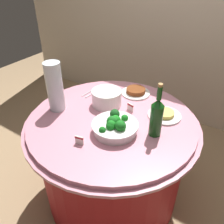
{
  "coord_description": "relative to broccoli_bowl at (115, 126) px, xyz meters",
  "views": [
    {
      "loc": [
        0.69,
        -1.05,
        1.64
      ],
      "look_at": [
        0.0,
        0.0,
        0.79
      ],
      "focal_mm": 37.57,
      "sensor_mm": 36.0,
      "label": 1
    }
  ],
  "objects": [
    {
      "name": "label_placard_mid",
      "position": [
        -0.04,
        0.26,
        -0.01
      ],
      "size": [
        0.05,
        0.02,
        0.05
      ],
      "color": "white",
      "rests_on": "buffet_table"
    },
    {
      "name": "buffet_table",
      "position": [
        -0.09,
        0.11,
        -0.41
      ],
      "size": [
        1.16,
        1.16,
        0.74
      ],
      "color": "maroon",
      "rests_on": "ground_plane"
    },
    {
      "name": "plate_stack",
      "position": [
        -0.22,
        0.23,
        0.01
      ],
      "size": [
        0.21,
        0.21,
        0.11
      ],
      "color": "white",
      "rests_on": "buffet_table"
    },
    {
      "name": "decorative_fruit_vase",
      "position": [
        -0.47,
        0.0,
        0.12
      ],
      "size": [
        0.11,
        0.11,
        0.34
      ],
      "color": "silver",
      "rests_on": "buffet_table"
    },
    {
      "name": "label_placard_front",
      "position": [
        -0.11,
        -0.2,
        -0.01
      ],
      "size": [
        0.05,
        0.02,
        0.05
      ],
      "color": "white",
      "rests_on": "buffet_table"
    },
    {
      "name": "food_plate_noodles",
      "position": [
        0.18,
        0.32,
        -0.03
      ],
      "size": [
        0.22,
        0.22,
        0.04
      ],
      "color": "white",
      "rests_on": "buffet_table"
    },
    {
      "name": "broccoli_bowl",
      "position": [
        0.0,
        0.0,
        0.0
      ],
      "size": [
        0.28,
        0.28,
        0.12
      ],
      "color": "white",
      "rests_on": "buffet_table"
    },
    {
      "name": "food_plate_stir_fry",
      "position": [
        -0.12,
        0.48,
        -0.03
      ],
      "size": [
        0.22,
        0.22,
        0.04
      ],
      "color": "white",
      "rests_on": "buffet_table"
    },
    {
      "name": "wine_bottle",
      "position": [
        0.21,
        0.12,
        0.08
      ],
      "size": [
        0.07,
        0.07,
        0.34
      ],
      "color": "#134614",
      "rests_on": "buffet_table"
    },
    {
      "name": "ground_plane",
      "position": [
        -0.09,
        0.11,
        -0.78
      ],
      "size": [
        6.0,
        6.0,
        0.0
      ],
      "primitive_type": "plane",
      "color": "#9E7F5B"
    },
    {
      "name": "serving_tongs",
      "position": [
        -0.41,
        0.31,
        -0.04
      ],
      "size": [
        0.06,
        0.17,
        0.01
      ],
      "color": "silver",
      "rests_on": "buffet_table"
    }
  ]
}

